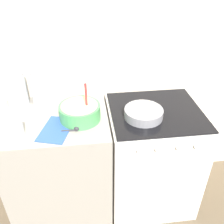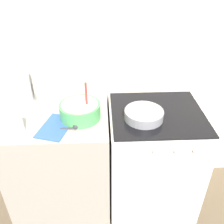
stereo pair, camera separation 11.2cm
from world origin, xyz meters
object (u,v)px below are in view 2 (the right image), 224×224
at_px(baking_pan, 144,114).
at_px(storage_jar_middle, 45,87).
at_px(stove, 152,159).
at_px(tin_can, 17,125).
at_px(mixing_bowl, 80,110).
at_px(storage_jar_left, 21,88).

distance_m(baking_pan, storage_jar_middle, 0.78).
xyz_separation_m(stove, tin_can, (-0.95, -0.19, 0.52)).
distance_m(storage_jar_middle, tin_can, 0.43).
distance_m(stove, baking_pan, 0.52).
xyz_separation_m(stove, mixing_bowl, (-0.56, -0.04, 0.53)).
xyz_separation_m(mixing_bowl, storage_jar_middle, (-0.28, 0.26, 0.05)).
height_order(stove, storage_jar_left, storage_jar_left).
xyz_separation_m(stove, baking_pan, (-0.11, -0.07, 0.50)).
height_order(storage_jar_left, tin_can, storage_jar_left).
relative_size(storage_jar_left, storage_jar_middle, 0.93).
relative_size(storage_jar_left, tin_can, 2.23).
bearing_deg(storage_jar_middle, tin_can, -105.75).
xyz_separation_m(storage_jar_left, tin_can, (0.07, -0.41, -0.05)).
bearing_deg(storage_jar_left, baking_pan, -17.96).
height_order(mixing_bowl, storage_jar_left, mixing_bowl).
distance_m(mixing_bowl, storage_jar_left, 0.53).
relative_size(baking_pan, tin_can, 2.45).
bearing_deg(storage_jar_middle, baking_pan, -22.13).
distance_m(stove, mixing_bowl, 0.77).
xyz_separation_m(baking_pan, storage_jar_middle, (-0.72, 0.29, 0.08)).
relative_size(stove, baking_pan, 3.40).
relative_size(mixing_bowl, tin_can, 2.56).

